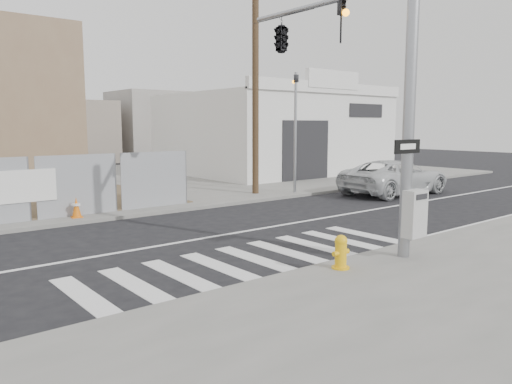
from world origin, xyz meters
TOP-DOWN VIEW (x-y plane):
  - ground at (0.00, 0.00)m, footprint 100.00×100.00m
  - sidewalk_far at (0.00, 14.00)m, footprint 50.00×20.00m
  - signal_pole at (2.49, -2.05)m, footprint 0.96×5.87m
  - far_signal_pole at (8.00, 4.60)m, footprint 0.16×0.20m
  - concrete_wall_right at (-0.50, 14.08)m, footprint 5.50×1.30m
  - auto_shop at (14.00, 12.97)m, footprint 12.00×10.20m
  - utility_pole_right at (6.50, 5.50)m, footprint 1.60×0.28m
  - fire_hydrant at (0.65, -4.55)m, footprint 0.44×0.42m
  - suv at (11.73, 2.04)m, footprint 5.54×2.66m
  - traffic_cone_d at (-1.59, 4.66)m, footprint 0.39×0.39m

SIDE VIEW (x-z plane):
  - ground at x=0.00m, z-range 0.00..0.00m
  - sidewalk_far at x=0.00m, z-range 0.00..0.12m
  - traffic_cone_d at x=-1.59m, z-range 0.11..0.77m
  - fire_hydrant at x=0.65m, z-range 0.12..0.83m
  - suv at x=11.73m, z-range 0.00..1.52m
  - auto_shop at x=14.00m, z-range -0.44..5.51m
  - concrete_wall_right at x=-0.50m, z-range -0.62..7.38m
  - far_signal_pole at x=8.00m, z-range 0.68..6.28m
  - signal_pole at x=2.49m, z-range 1.28..8.28m
  - utility_pole_right at x=6.50m, z-range 0.20..10.20m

